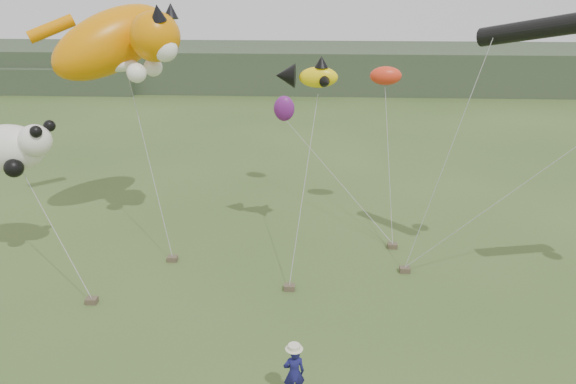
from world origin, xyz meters
name	(u,v)px	position (x,y,z in m)	size (l,w,h in m)	color
ground	(305,351)	(0.00, 0.00, 0.00)	(120.00, 120.00, 0.00)	#385123
headland	(286,67)	(-3.11, 44.69, 1.92)	(90.00, 13.00, 4.00)	#2D3D28
festival_attendant	(294,373)	(-0.25, -2.03, 0.80)	(0.58, 0.38, 1.60)	#161551
sandbag_anchors	(275,271)	(-1.29, 4.74, 0.10)	(11.64, 5.20, 0.20)	brown
cat_kite	(120,42)	(-7.92, 9.04, 8.19)	(7.09, 5.71, 4.15)	orange
fish_kite	(306,76)	(-0.23, 7.74, 7.07)	(2.47, 1.68, 1.30)	yellow
panda_kite	(13,148)	(-11.24, 5.56, 4.63)	(3.21, 2.08, 2.00)	white
misc_kites	(328,94)	(0.69, 12.36, 5.45)	(5.86, 4.44, 3.36)	red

